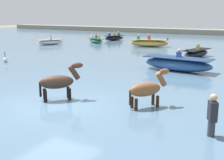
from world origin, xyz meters
The scene contains 13 objects.
ground_plane centered at (0.00, 0.00, 0.00)m, with size 120.00×120.00×0.00m, color #756B56.
water_surface centered at (0.00, 10.00, 0.22)m, with size 90.00×90.00×0.43m, color slate.
horse_lead_chestnut centered at (3.03, 1.25, 1.05)m, with size 1.20×1.48×1.77m.
horse_trailing_dark_bay centered at (-0.27, 0.48, 1.10)m, with size 1.38×1.45×1.85m.
boat_far_offshore centered at (-13.65, 15.85, 0.69)m, with size 1.97×2.85×0.99m.
boat_distant_east centered at (1.76, 14.07, 0.74)m, with size 1.69×3.22×1.08m.
boat_near_starboard centered at (-10.38, 19.55, 0.70)m, with size 2.52×1.89×0.97m.
boat_mid_channel centered at (2.01, 8.39, 0.82)m, with size 4.16×1.72×1.25m.
boat_far_inshore centered at (-3.96, 18.93, 0.79)m, with size 3.89×2.25×1.17m.
boat_distant_west centered at (-10.02, 23.06, 0.73)m, with size 2.00×2.69×1.03m.
person_spectator_far centered at (5.54, -0.27, 0.87)m, with size 0.32×0.38×1.63m.
channel_buoy centered at (-9.00, 5.73, 0.60)m, with size 0.31×0.31×0.71m.
far_shoreline centered at (0.00, 37.94, 0.58)m, with size 80.00×2.40×1.17m, color gray.
Camera 1 is at (6.82, -8.24, 3.75)m, focal length 47.92 mm.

